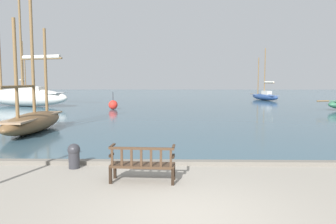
{
  "coord_description": "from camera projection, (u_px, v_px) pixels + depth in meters",
  "views": [
    {
      "loc": [
        -0.17,
        -5.84,
        2.53
      ],
      "look_at": [
        -0.48,
        10.0,
        1.0
      ],
      "focal_mm": 35.0,
      "sensor_mm": 36.0,
      "label": 1
    }
  ],
  "objects": [
    {
      "name": "sailboat_far_starboard",
      "position": [
        34.0,
        120.0,
        15.63
      ],
      "size": [
        1.57,
        5.95,
        6.67
      ],
      "color": "brown",
      "rests_on": "harbor_water"
    },
    {
      "name": "sailboat_nearest_starboard",
      "position": [
        24.0,
        95.0,
        41.12
      ],
      "size": [
        2.54,
        6.06,
        7.34
      ],
      "color": "navy",
      "rests_on": "harbor_water"
    },
    {
      "name": "quay_edge_kerb",
      "position": [
        180.0,
        163.0,
        9.87
      ],
      "size": [
        40.0,
        0.3,
        0.12
      ],
      "primitive_type": "cube",
      "color": "slate",
      "rests_on": "ground"
    },
    {
      "name": "sailboat_centre_channel",
      "position": [
        25.0,
        95.0,
        31.16
      ],
      "size": [
        9.6,
        4.76,
        12.6
      ],
      "color": "silver",
      "rests_on": "harbor_water"
    },
    {
      "name": "sailboat_distant_harbor",
      "position": [
        265.0,
        96.0,
        40.89
      ],
      "size": [
        2.75,
        6.02,
        6.45
      ],
      "color": "navy",
      "rests_on": "harbor_water"
    },
    {
      "name": "harbor_water",
      "position": [
        175.0,
        97.0,
        49.83
      ],
      "size": [
        100.0,
        80.0,
        0.08
      ],
      "primitive_type": "cube",
      "color": "#385666",
      "rests_on": "ground"
    },
    {
      "name": "ground_plane",
      "position": [
        183.0,
        218.0,
        6.05
      ],
      "size": [
        160.0,
        160.0,
        0.0
      ],
      "primitive_type": "plane",
      "color": "gray"
    },
    {
      "name": "channel_buoy",
      "position": [
        113.0,
        105.0,
        27.84
      ],
      "size": [
        0.77,
        0.77,
        1.47
      ],
      "color": "red",
      "rests_on": "harbor_water"
    },
    {
      "name": "mooring_bollard",
      "position": [
        74.0,
        155.0,
        9.42
      ],
      "size": [
        0.36,
        0.36,
        0.72
      ],
      "color": "#2D2D33",
      "rests_on": "ground"
    },
    {
      "name": "park_bench",
      "position": [
        142.0,
        164.0,
        8.13
      ],
      "size": [
        1.63,
        0.61,
        0.92
      ],
      "color": "black",
      "rests_on": "ground"
    }
  ]
}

